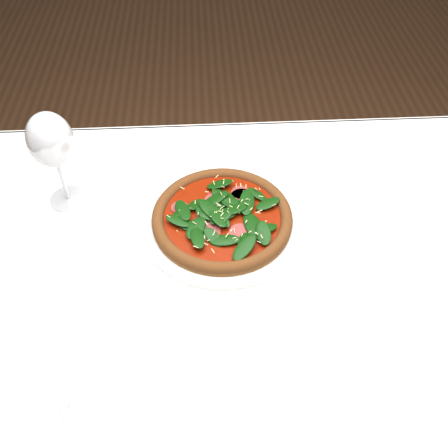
{
  "coord_description": "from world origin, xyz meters",
  "views": [
    {
      "loc": [
        -0.07,
        -0.58,
        1.47
      ],
      "look_at": [
        -0.04,
        0.06,
        0.77
      ],
      "focal_mm": 40.0,
      "sensor_mm": 36.0,
      "label": 1
    }
  ],
  "objects": [
    {
      "name": "fork",
      "position": [
        -0.28,
        -0.31,
        0.76
      ],
      "size": [
        0.05,
        0.14,
        0.0
      ],
      "rotation": [
        0.0,
        0.0,
        0.22
      ],
      "color": "silver",
      "rests_on": "napkin"
    },
    {
      "name": "ground",
      "position": [
        0.0,
        0.0,
        0.0
      ],
      "size": [
        6.0,
        6.0,
        0.0
      ],
      "primitive_type": "plane",
      "color": "brown",
      "rests_on": "ground"
    },
    {
      "name": "pizza",
      "position": [
        -0.04,
        0.08,
        0.77
      ],
      "size": [
        0.31,
        0.31,
        0.03
      ],
      "rotation": [
        0.0,
        0.0,
        -0.17
      ],
      "color": "brown",
      "rests_on": "plate"
    },
    {
      "name": "dining_table",
      "position": [
        0.0,
        0.0,
        0.65
      ],
      "size": [
        1.21,
        0.81,
        0.75
      ],
      "color": "white",
      "rests_on": "ground"
    },
    {
      "name": "plate",
      "position": [
        -0.04,
        0.08,
        0.76
      ],
      "size": [
        0.31,
        0.31,
        0.01
      ],
      "color": "white",
      "rests_on": "dining_table"
    },
    {
      "name": "napkin",
      "position": [
        -0.27,
        -0.33,
        0.76
      ],
      "size": [
        0.14,
        0.09,
        0.01
      ],
      "primitive_type": "cube",
      "rotation": [
        0.0,
        0.0,
        0.18
      ],
      "color": "white",
      "rests_on": "dining_table"
    },
    {
      "name": "wine_glass",
      "position": [
        -0.35,
        0.16,
        0.9
      ],
      "size": [
        0.09,
        0.09,
        0.21
      ],
      "color": "white",
      "rests_on": "dining_table"
    }
  ]
}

